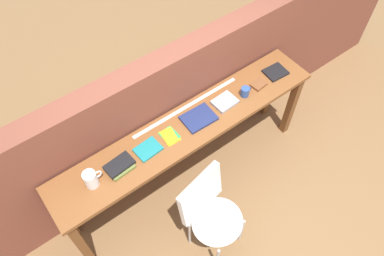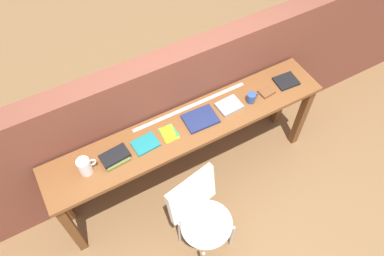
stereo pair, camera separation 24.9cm
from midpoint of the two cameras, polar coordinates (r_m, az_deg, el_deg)
ground_plane at (r=3.74m, az=3.83°, el=-10.93°), size 40.00×40.00×0.00m
brick_wall_back at (r=3.43m, az=-1.09°, el=2.47°), size 6.00×0.20×1.38m
sideboard at (r=3.22m, az=1.78°, el=-1.15°), size 2.50×0.44×0.88m
chair_white_moulded at (r=3.11m, az=3.79°, el=-13.12°), size 0.52×0.53×0.89m
pitcher_white at (r=2.88m, az=-13.64°, el=-5.83°), size 0.14×0.10×0.18m
book_stack_leftmost at (r=2.94m, az=-9.29°, el=-4.52°), size 0.23×0.17×0.05m
magazine_cycling at (r=3.00m, az=-4.77°, el=-2.56°), size 0.21×0.17×0.02m
pamphlet_pile_colourful at (r=3.05m, az=-1.24°, el=-0.92°), size 0.14×0.17×0.01m
book_open_centre at (r=3.13m, az=3.55°, el=1.28°), size 0.28×0.22×0.02m
book_grey_hardcover at (r=3.24m, az=7.88°, el=3.26°), size 0.21×0.17×0.03m
mug at (r=3.29m, az=11.18°, el=4.45°), size 0.11×0.08×0.09m
leather_journal_brown at (r=3.41m, az=13.36°, el=5.27°), size 0.14×0.11×0.02m
book_repair_rightmost at (r=3.54m, az=16.13°, el=6.78°), size 0.21×0.18×0.02m
ruler_metal_back_edge at (r=3.23m, az=1.97°, el=3.21°), size 1.08×0.03×0.00m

